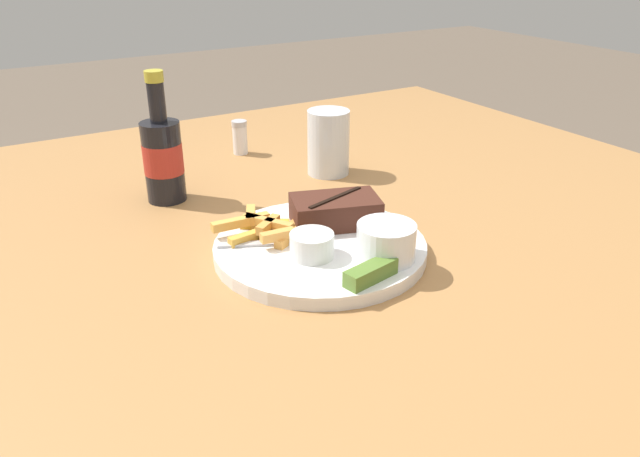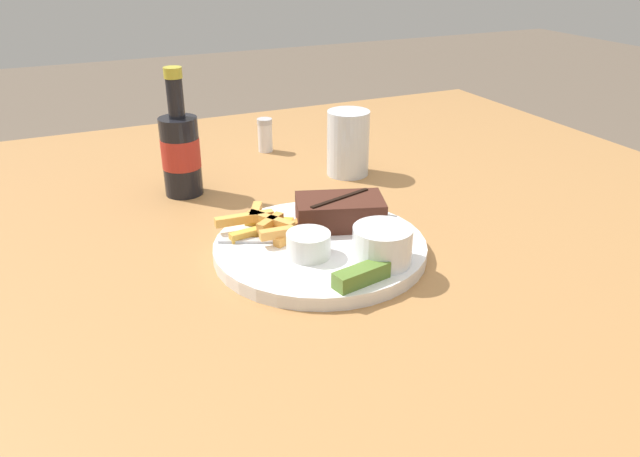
# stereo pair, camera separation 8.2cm
# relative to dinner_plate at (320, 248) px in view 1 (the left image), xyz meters

# --- Properties ---
(dining_table) EXTENTS (1.50, 1.45, 0.78)m
(dining_table) POSITION_rel_dinner_plate_xyz_m (0.00, 0.00, -0.07)
(dining_table) COLOR #A87542
(dining_table) RESTS_ON ground_plane
(dinner_plate) EXTENTS (0.28, 0.28, 0.02)m
(dinner_plate) POSITION_rel_dinner_plate_xyz_m (0.00, 0.00, 0.00)
(dinner_plate) COLOR white
(dinner_plate) RESTS_ON dining_table
(steak_portion) EXTENTS (0.14, 0.11, 0.04)m
(steak_portion) POSITION_rel_dinner_plate_xyz_m (0.05, 0.04, 0.03)
(steak_portion) COLOR #472319
(steak_portion) RESTS_ON dinner_plate
(fries_pile) EXTENTS (0.14, 0.12, 0.02)m
(fries_pile) POSITION_rel_dinner_plate_xyz_m (-0.05, 0.06, 0.02)
(fries_pile) COLOR gold
(fries_pile) RESTS_ON dinner_plate
(coleslaw_cup) EXTENTS (0.07, 0.07, 0.05)m
(coleslaw_cup) POSITION_rel_dinner_plate_xyz_m (0.05, -0.08, 0.04)
(coleslaw_cup) COLOR white
(coleslaw_cup) RESTS_ON dinner_plate
(dipping_sauce_cup) EXTENTS (0.06, 0.06, 0.03)m
(dipping_sauce_cup) POSITION_rel_dinner_plate_xyz_m (-0.03, -0.03, 0.03)
(dipping_sauce_cup) COLOR silver
(dipping_sauce_cup) RESTS_ON dinner_plate
(pickle_spear) EXTENTS (0.08, 0.04, 0.02)m
(pickle_spear) POSITION_rel_dinner_plate_xyz_m (-0.00, -0.12, 0.02)
(pickle_spear) COLOR #567A2D
(pickle_spear) RESTS_ON dinner_plate
(fork_utensil) EXTENTS (0.13, 0.07, 0.00)m
(fork_utensil) POSITION_rel_dinner_plate_xyz_m (-0.07, 0.03, 0.01)
(fork_utensil) COLOR #B7B7BC
(fork_utensil) RESTS_ON dinner_plate
(knife_utensil) EXTENTS (0.10, 0.15, 0.01)m
(knife_utensil) POSITION_rel_dinner_plate_xyz_m (0.01, 0.03, 0.01)
(knife_utensil) COLOR #B7B7BC
(knife_utensil) RESTS_ON dinner_plate
(beer_bottle) EXTENTS (0.06, 0.06, 0.21)m
(beer_bottle) POSITION_rel_dinner_plate_xyz_m (-0.11, 0.29, 0.06)
(beer_bottle) COLOR black
(beer_bottle) RESTS_ON dining_table
(drinking_glass) EXTENTS (0.07, 0.07, 0.11)m
(drinking_glass) POSITION_rel_dinner_plate_xyz_m (0.17, 0.26, 0.05)
(drinking_glass) COLOR silver
(drinking_glass) RESTS_ON dining_table
(salt_shaker) EXTENTS (0.03, 0.03, 0.07)m
(salt_shaker) POSITION_rel_dinner_plate_xyz_m (0.08, 0.44, 0.02)
(salt_shaker) COLOR white
(salt_shaker) RESTS_ON dining_table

